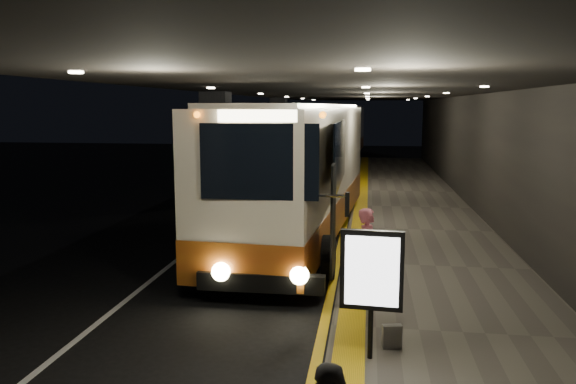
# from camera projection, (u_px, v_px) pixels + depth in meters

# --- Properties ---
(ground) EXTENTS (90.00, 90.00, 0.00)m
(ground) POSITION_uv_depth(u_px,v_px,m) (235.00, 274.00, 13.36)
(ground) COLOR black
(lane_line_white) EXTENTS (0.12, 50.00, 0.01)m
(lane_line_white) POSITION_uv_depth(u_px,v_px,m) (217.00, 228.00, 18.50)
(lane_line_white) COLOR silver
(lane_line_white) RESTS_ON ground
(kerb_stripe_yellow) EXTENTS (0.18, 50.00, 0.01)m
(kerb_stripe_yellow) POSITION_uv_depth(u_px,v_px,m) (343.00, 232.00, 17.92)
(kerb_stripe_yellow) COLOR gold
(kerb_stripe_yellow) RESTS_ON ground
(sidewalk) EXTENTS (4.50, 50.00, 0.15)m
(sidewalk) POSITION_uv_depth(u_px,v_px,m) (420.00, 232.00, 17.57)
(sidewalk) COLOR #514C44
(sidewalk) RESTS_ON ground
(tactile_strip) EXTENTS (0.50, 50.00, 0.01)m
(tactile_strip) POSITION_uv_depth(u_px,v_px,m) (359.00, 227.00, 17.82)
(tactile_strip) COLOR gold
(tactile_strip) RESTS_ON sidewalk
(terminal_wall) EXTENTS (0.10, 50.00, 6.00)m
(terminal_wall) POSITION_uv_depth(u_px,v_px,m) (500.00, 139.00, 16.81)
(terminal_wall) COLOR black
(terminal_wall) RESTS_ON ground
(support_columns) EXTENTS (0.80, 24.80, 4.40)m
(support_columns) POSITION_uv_depth(u_px,v_px,m) (217.00, 165.00, 17.15)
(support_columns) COLOR black
(support_columns) RESTS_ON ground
(canopy) EXTENTS (9.00, 50.00, 0.40)m
(canopy) POSITION_uv_depth(u_px,v_px,m) (350.00, 85.00, 17.20)
(canopy) COLOR black
(canopy) RESTS_ON support_columns
(coach_main) EXTENTS (3.44, 12.67, 3.91)m
(coach_main) POSITION_uv_depth(u_px,v_px,m) (299.00, 177.00, 16.72)
(coach_main) COLOR beige
(coach_main) RESTS_ON ground
(coach_second) EXTENTS (2.85, 12.55, 3.93)m
(coach_second) POSITION_uv_depth(u_px,v_px,m) (332.00, 143.00, 31.85)
(coach_second) COLOR beige
(coach_second) RESTS_ON ground
(coach_third) EXTENTS (3.11, 12.49, 3.89)m
(coach_third) POSITION_uv_depth(u_px,v_px,m) (343.00, 133.00, 43.70)
(coach_third) COLOR beige
(coach_third) RESTS_ON ground
(passenger_boarding) EXTENTS (0.55, 0.72, 1.76)m
(passenger_boarding) POSITION_uv_depth(u_px,v_px,m) (368.00, 250.00, 11.55)
(passenger_boarding) COLOR #CD5F73
(passenger_boarding) RESTS_ON sidewalk
(bag_polka) EXTENTS (0.33, 0.19, 0.37)m
(bag_polka) POSITION_uv_depth(u_px,v_px,m) (392.00, 336.00, 8.94)
(bag_polka) COLOR black
(bag_polka) RESTS_ON sidewalk
(info_sign) EXTENTS (0.95, 0.19, 2.00)m
(info_sign) POSITION_uv_depth(u_px,v_px,m) (372.00, 273.00, 8.38)
(info_sign) COLOR black
(info_sign) RESTS_ON sidewalk
(stanchion_post) EXTENTS (0.05, 0.05, 1.00)m
(stanchion_post) POSITION_uv_depth(u_px,v_px,m) (352.00, 284.00, 10.57)
(stanchion_post) COLOR black
(stanchion_post) RESTS_ON sidewalk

